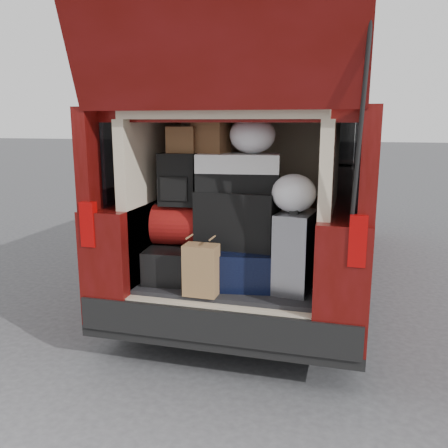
{
  "coord_description": "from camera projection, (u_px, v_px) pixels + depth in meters",
  "views": [
    {
      "loc": [
        0.81,
        -3.06,
        1.68
      ],
      "look_at": [
        -0.07,
        0.2,
        0.95
      ],
      "focal_mm": 38.0,
      "sensor_mm": 36.0,
      "label": 1
    }
  ],
  "objects": [
    {
      "name": "ground",
      "position": [
        227.0,
        358.0,
        3.45
      ],
      "size": [
        80.0,
        80.0,
        0.0
      ],
      "primitive_type": "plane",
      "color": "#38383A",
      "rests_on": "ground"
    },
    {
      "name": "minivan",
      "position": [
        272.0,
        197.0,
        5.0
      ],
      "size": [
        1.9,
        5.35,
        2.77
      ],
      "color": "black",
      "rests_on": "ground"
    },
    {
      "name": "load_floor",
      "position": [
        236.0,
        309.0,
        3.65
      ],
      "size": [
        1.24,
        1.05,
        0.55
      ],
      "primitive_type": "cube",
      "color": "black",
      "rests_on": "ground"
    },
    {
      "name": "black_hardshell",
      "position": [
        182.0,
        260.0,
        3.55
      ],
      "size": [
        0.49,
        0.64,
        0.24
      ],
      "primitive_type": "cube",
      "rotation": [
        0.0,
        0.0,
        0.1
      ],
      "color": "black",
      "rests_on": "load_floor"
    },
    {
      "name": "navy_hardshell",
      "position": [
        240.0,
        263.0,
        3.44
      ],
      "size": [
        0.57,
        0.66,
        0.26
      ],
      "primitive_type": "cube",
      "rotation": [
        0.0,
        0.0,
        0.14
      ],
      "color": "black",
      "rests_on": "load_floor"
    },
    {
      "name": "silver_roller",
      "position": [
        295.0,
        252.0,
        3.21
      ],
      "size": [
        0.27,
        0.39,
        0.54
      ],
      "primitive_type": "cube",
      "rotation": [
        0.0,
        0.0,
        -0.13
      ],
      "color": "silver",
      "rests_on": "load_floor"
    },
    {
      "name": "kraft_bag",
      "position": [
        201.0,
        270.0,
        3.14
      ],
      "size": [
        0.23,
        0.15,
        0.35
      ],
      "primitive_type": "cube",
      "rotation": [
        0.0,
        0.0,
        -0.02
      ],
      "color": "olive",
      "rests_on": "load_floor"
    },
    {
      "name": "red_duffel",
      "position": [
        185.0,
        225.0,
        3.49
      ],
      "size": [
        0.49,
        0.35,
        0.3
      ],
      "primitive_type": "cube",
      "rotation": [
        0.0,
        0.0,
        0.1
      ],
      "color": "maroon",
      "rests_on": "black_hardshell"
    },
    {
      "name": "black_soft_case",
      "position": [
        238.0,
        219.0,
        3.37
      ],
      "size": [
        0.58,
        0.37,
        0.4
      ],
      "primitive_type": "cube",
      "rotation": [
        0.0,
        0.0,
        -0.06
      ],
      "color": "black",
      "rests_on": "navy_hardshell"
    },
    {
      "name": "backpack",
      "position": [
        178.0,
        180.0,
        3.39
      ],
      "size": [
        0.28,
        0.18,
        0.37
      ],
      "primitive_type": "cube",
      "rotation": [
        0.0,
        0.0,
        0.1
      ],
      "color": "black",
      "rests_on": "red_duffel"
    },
    {
      "name": "twotone_duffel",
      "position": [
        239.0,
        172.0,
        3.33
      ],
      "size": [
        0.61,
        0.37,
        0.26
      ],
      "primitive_type": "cube",
      "rotation": [
        0.0,
        0.0,
        0.12
      ],
      "color": "white",
      "rests_on": "black_soft_case"
    },
    {
      "name": "grocery_sack_lower",
      "position": [
        183.0,
        140.0,
        3.39
      ],
      "size": [
        0.21,
        0.18,
        0.19
      ],
      "primitive_type": "cube",
      "rotation": [
        0.0,
        0.0,
        0.06
      ],
      "color": "brown",
      "rests_on": "backpack"
    },
    {
      "name": "grocery_sack_upper",
      "position": [
        211.0,
        136.0,
        3.37
      ],
      "size": [
        0.26,
        0.23,
        0.23
      ],
      "primitive_type": "cube",
      "rotation": [
        0.0,
        0.0,
        -0.19
      ],
      "color": "brown",
      "rests_on": "twotone_duffel"
    },
    {
      "name": "plastic_bag_center",
      "position": [
        253.0,
        135.0,
        3.27
      ],
      "size": [
        0.33,
        0.31,
        0.26
      ],
      "primitive_type": "ellipsoid",
      "rotation": [
        0.0,
        0.0,
        -0.05
      ],
      "color": "white",
      "rests_on": "twotone_duffel"
    },
    {
      "name": "plastic_bag_right",
      "position": [
        294.0,
        193.0,
        3.13
      ],
      "size": [
        0.33,
        0.31,
        0.26
      ],
      "primitive_type": "ellipsoid",
      "rotation": [
        0.0,
        0.0,
        0.12
      ],
      "color": "white",
      "rests_on": "silver_roller"
    }
  ]
}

